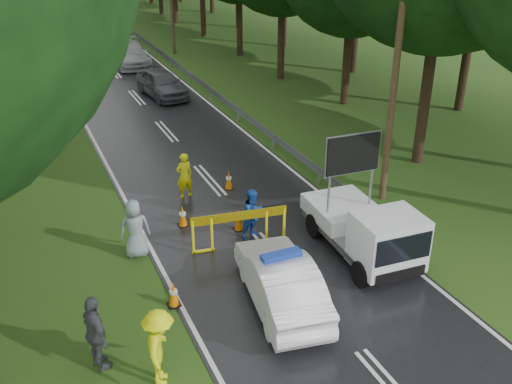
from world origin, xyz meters
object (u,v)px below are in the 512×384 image
officer (184,176)px  queue_car_second (130,54)px  police_sedan (281,281)px  work_truck (367,230)px  civilian (253,214)px  queue_car_fourth (94,22)px  barrier (239,221)px  queue_car_first (162,83)px  queue_car_third (110,39)px

officer → queue_car_second: 20.83m
police_sedan → officer: 7.08m
police_sedan → work_truck: work_truck is taller
police_sedan → civilian: bearing=-93.2°
officer → civilian: size_ratio=1.02×
queue_car_fourth → queue_car_second: bearing=-82.2°
barrier → officer: bearing=104.8°
work_truck → barrier: work_truck is taller
work_truck → queue_car_second: size_ratio=0.86×
queue_car_first → queue_car_fourth: 21.54m
police_sedan → queue_car_fourth: 41.33m
civilian → queue_car_first: bearing=63.9°
work_truck → civilian: 3.56m
barrier → queue_car_first: size_ratio=0.67×
work_truck → civilian: bearing=139.5°
police_sedan → queue_car_fourth: size_ratio=0.95×
officer → civilian: bearing=98.6°
queue_car_first → queue_car_second: queue_car_second is taller
barrier → queue_car_third: size_ratio=0.62×
queue_car_second → officer: bearing=-94.7°
barrier → officer: officer is taller
queue_car_second → queue_car_fourth: queue_car_fourth is taller
work_truck → queue_car_second: 26.73m
officer → civilian: (1.11, -3.61, -0.02)m
queue_car_first → queue_car_second: bearing=83.2°
officer → queue_car_first: size_ratio=0.39×
work_truck → barrier: size_ratio=1.52×
barrier → officer: size_ratio=1.74×
officer → queue_car_third: bearing=-104.0°
queue_car_second → civilian: bearing=-91.0°
queue_car_fourth → barrier: bearing=-85.9°
barrier → queue_car_fourth: (2.16, 38.20, -0.15)m
queue_car_third → queue_car_fourth: 7.54m
queue_car_first → queue_car_second: 8.00m
officer → queue_car_first: bearing=-110.5°
officer → barrier: bearing=88.3°
police_sedan → queue_car_fourth: bearing=-84.2°
queue_car_first → queue_car_third: 14.00m
barrier → queue_car_fourth: bearing=94.7°
civilian → officer: bearing=86.5°
civilian → queue_car_first: 16.34m
civilian → queue_car_second: 24.32m
barrier → queue_car_second: (2.25, 24.65, -0.17)m
work_truck → barrier: (-3.21, 2.06, -0.02)m
officer → queue_car_second: (2.73, 20.65, -0.10)m
barrier → queue_car_third: bearing=94.1°
work_truck → queue_car_second: bearing=95.1°
civilian → queue_car_second: (1.62, 24.26, -0.08)m
civilian → work_truck: bearing=-64.1°
work_truck → civilian: size_ratio=2.70×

